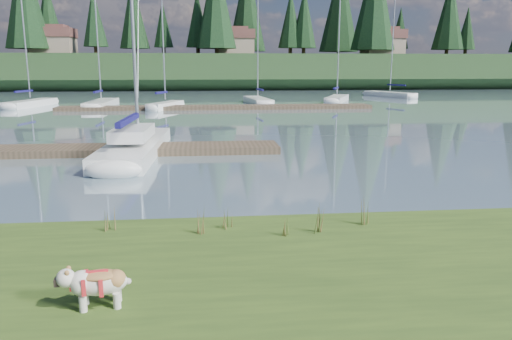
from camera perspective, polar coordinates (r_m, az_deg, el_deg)
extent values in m
plane|color=#78929F|center=(42.13, -7.19, 6.89)|extent=(200.00, 200.00, 0.00)
cube|color=#3A551C|center=(6.94, -13.32, -17.98)|extent=(60.00, 9.00, 0.35)
cube|color=#1D3419|center=(84.98, -6.66, 11.06)|extent=(200.00, 20.00, 5.00)
cylinder|color=silver|center=(7.29, -19.17, -14.26)|extent=(0.11, 0.11, 0.22)
cylinder|color=silver|center=(7.49, -18.97, -13.53)|extent=(0.11, 0.11, 0.22)
cylinder|color=silver|center=(7.25, -15.60, -14.19)|extent=(0.11, 0.11, 0.22)
cylinder|color=silver|center=(7.45, -15.51, -13.45)|extent=(0.11, 0.11, 0.22)
ellipsoid|color=silver|center=(7.27, -17.34, -12.21)|extent=(0.76, 0.44, 0.34)
ellipsoid|color=#AF7841|center=(7.22, -17.40, -11.41)|extent=(0.54, 0.40, 0.12)
ellipsoid|color=silver|center=(7.28, -20.92, -11.48)|extent=(0.28, 0.29, 0.25)
cube|color=black|center=(7.32, -21.76, -11.80)|extent=(0.09, 0.13, 0.10)
cube|color=white|center=(21.11, -13.61, 2.35)|extent=(2.27, 8.59, 0.70)
ellipsoid|color=white|center=(25.27, -11.98, 3.95)|extent=(1.95, 2.40, 0.70)
cube|color=#131050|center=(19.70, -14.41, 5.56)|extent=(0.35, 3.88, 0.20)
cube|color=white|center=(20.53, -13.93, 4.13)|extent=(1.48, 3.15, 0.45)
cube|color=#4C3D2C|center=(21.81, -18.87, 2.15)|extent=(16.00, 2.00, 0.30)
cube|color=#4C3D2C|center=(42.12, -4.45, 7.15)|extent=(26.00, 2.20, 0.30)
cube|color=white|center=(48.99, -24.34, 6.89)|extent=(2.93, 6.91, 0.70)
ellipsoid|color=white|center=(51.92, -22.46, 7.26)|extent=(1.83, 2.11, 0.70)
cylinder|color=silver|center=(48.93, -24.93, 13.52)|extent=(0.12, 0.12, 10.21)
cube|color=#131050|center=(48.14, -25.02, 8.17)|extent=(0.77, 2.66, 0.20)
cube|color=white|center=(46.29, -17.24, 7.17)|extent=(1.84, 7.50, 0.70)
ellipsoid|color=white|center=(49.94, -16.34, 7.53)|extent=(1.67, 2.07, 0.70)
cylinder|color=silver|center=(46.27, -17.74, 15.11)|extent=(0.12, 0.12, 11.67)
cube|color=#131050|center=(45.23, -17.60, 8.55)|extent=(0.26, 2.97, 0.20)
cube|color=white|center=(42.85, -10.30, 7.17)|extent=(2.92, 5.10, 0.70)
ellipsoid|color=white|center=(45.12, -8.89, 7.45)|extent=(1.53, 1.68, 0.70)
cylinder|color=silver|center=(42.74, -10.53, 13.25)|extent=(0.12, 0.12, 7.92)
cube|color=#131050|center=(42.16, -10.77, 8.69)|extent=(0.93, 1.93, 0.20)
cube|color=white|center=(47.87, 0.20, 7.84)|extent=(2.26, 7.18, 0.70)
ellipsoid|color=white|center=(51.33, -0.59, 8.11)|extent=(1.71, 2.06, 0.70)
cylinder|color=silver|center=(47.83, 0.21, 15.04)|extent=(0.12, 0.12, 10.86)
cube|color=#131050|center=(46.86, 0.44, 9.19)|extent=(0.46, 2.82, 0.20)
cube|color=white|center=(51.32, 9.23, 7.96)|extent=(4.05, 6.77, 0.70)
ellipsoid|color=white|center=(54.64, 9.74, 8.17)|extent=(2.07, 2.26, 0.70)
cylinder|color=silver|center=(51.26, 9.45, 14.39)|extent=(0.12, 0.12, 10.36)
cube|color=#131050|center=(50.35, 9.12, 9.23)|extent=(1.24, 2.53, 0.20)
cube|color=white|center=(60.55, 15.05, 8.28)|extent=(4.25, 7.06, 0.70)
ellipsoid|color=white|center=(63.10, 12.81, 8.52)|extent=(2.16, 2.36, 0.70)
cylinder|color=silver|center=(60.50, 15.35, 13.77)|extent=(0.12, 0.12, 10.45)
cube|color=#131050|center=(59.81, 15.75, 9.34)|extent=(1.29, 2.64, 0.20)
cone|color=#475B23|center=(9.87, -6.89, -5.82)|extent=(0.03, 0.03, 0.51)
cone|color=brown|center=(9.82, -6.24, -6.21)|extent=(0.03, 0.03, 0.41)
cone|color=#475B23|center=(9.89, -6.54, -5.62)|extent=(0.03, 0.03, 0.56)
cone|color=brown|center=(9.86, -6.07, -6.28)|extent=(0.03, 0.03, 0.36)
cone|color=#475B23|center=(9.80, -6.78, -6.10)|extent=(0.03, 0.03, 0.46)
cone|color=#475B23|center=(10.19, -3.48, -5.46)|extent=(0.03, 0.03, 0.42)
cone|color=brown|center=(10.14, -2.84, -5.78)|extent=(0.03, 0.03, 0.33)
cone|color=#475B23|center=(10.22, -3.15, -5.29)|extent=(0.03, 0.03, 0.46)
cone|color=brown|center=(10.19, -2.68, -5.82)|extent=(0.03, 0.03, 0.29)
cone|color=#475B23|center=(10.12, -3.35, -5.70)|extent=(0.03, 0.03, 0.38)
cone|color=#475B23|center=(9.94, 6.71, -5.53)|extent=(0.03, 0.03, 0.57)
cone|color=brown|center=(9.91, 7.42, -5.93)|extent=(0.03, 0.03, 0.45)
cone|color=#475B23|center=(9.97, 7.02, -5.31)|extent=(0.03, 0.03, 0.62)
cone|color=brown|center=(9.97, 7.53, -6.01)|extent=(0.03, 0.03, 0.40)
cone|color=#475B23|center=(9.88, 6.92, -5.82)|extent=(0.03, 0.03, 0.51)
cone|color=#475B23|center=(10.45, -16.64, -5.35)|extent=(0.03, 0.03, 0.47)
cone|color=brown|center=(10.38, -16.09, -5.71)|extent=(0.03, 0.03, 0.38)
cone|color=#475B23|center=(10.46, -16.29, -5.17)|extent=(0.03, 0.03, 0.52)
cone|color=brown|center=(10.42, -15.89, -5.76)|extent=(0.03, 0.03, 0.33)
cone|color=#475B23|center=(10.38, -16.60, -5.60)|extent=(0.03, 0.03, 0.42)
cone|color=#475B23|center=(9.73, 3.16, -6.36)|extent=(0.03, 0.03, 0.40)
cone|color=brown|center=(9.70, 3.87, -6.69)|extent=(0.03, 0.03, 0.32)
cone|color=#475B23|center=(9.76, 3.48, -6.19)|extent=(0.03, 0.03, 0.44)
cone|color=brown|center=(9.74, 4.00, -6.72)|extent=(0.03, 0.03, 0.28)
cone|color=#475B23|center=(9.67, 3.35, -6.62)|extent=(0.03, 0.03, 0.36)
cone|color=#475B23|center=(10.57, 11.99, -4.57)|extent=(0.03, 0.03, 0.59)
cone|color=brown|center=(10.55, 12.66, -4.96)|extent=(0.03, 0.03, 0.48)
cone|color=#475B23|center=(10.60, 12.25, -4.35)|extent=(0.03, 0.03, 0.65)
cone|color=brown|center=(10.61, 12.74, -5.04)|extent=(0.03, 0.03, 0.42)
cone|color=#475B23|center=(10.51, 12.22, -4.84)|extent=(0.03, 0.03, 0.53)
cube|color=#33281C|center=(10.99, -10.43, -7.02)|extent=(60.00, 0.50, 0.14)
cylinder|color=#382619|center=(84.09, -24.47, 12.41)|extent=(0.60, 0.60, 1.80)
cylinder|color=#382619|center=(84.71, -13.68, 13.11)|extent=(0.60, 0.60, 1.80)
cone|color=black|center=(85.07, -13.88, 17.05)|extent=(4.84, 4.84, 11.00)
cylinder|color=#382619|center=(78.03, -4.51, 13.53)|extent=(0.60, 0.60, 1.80)
cone|color=black|center=(78.57, -4.60, 18.79)|extent=(6.16, 6.16, 14.00)
cylinder|color=#382619|center=(83.20, 3.94, 13.44)|extent=(0.60, 0.60, 1.80)
cone|color=black|center=(83.49, 3.99, 16.84)|extent=(3.96, 3.96, 9.00)
cylinder|color=#382619|center=(84.46, 13.14, 13.14)|extent=(0.60, 0.60, 1.80)
cylinder|color=#382619|center=(92.61, 20.94, 12.54)|extent=(0.60, 0.60, 1.80)
cone|color=black|center=(92.99, 21.24, 16.42)|extent=(5.28, 5.28, 12.00)
cube|color=gray|center=(85.16, -22.11, 12.92)|extent=(6.00, 5.00, 2.80)
cube|color=brown|center=(85.25, -22.23, 14.33)|extent=(6.30, 5.30, 1.40)
cube|color=brown|center=(85.30, -22.27, 14.86)|extent=(4.20, 3.60, 0.70)
cube|color=gray|center=(83.17, -2.48, 13.80)|extent=(6.00, 5.00, 2.80)
cube|color=brown|center=(83.27, -2.50, 15.24)|extent=(6.30, 5.30, 1.40)
cube|color=brown|center=(83.32, -2.50, 15.79)|extent=(4.20, 3.60, 0.70)
cube|color=gray|center=(86.08, 14.23, 13.39)|extent=(6.00, 5.00, 2.80)
cube|color=brown|center=(86.18, 14.30, 14.79)|extent=(6.30, 5.30, 1.40)
cube|color=brown|center=(86.22, 14.33, 15.32)|extent=(4.20, 3.60, 0.70)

